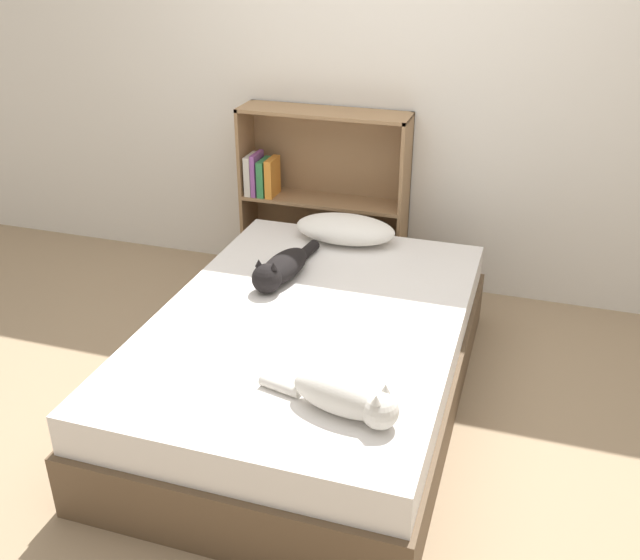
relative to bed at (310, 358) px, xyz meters
The scene contains 7 objects.
ground_plane 0.23m from the bed, ahead, with size 8.00×8.00×0.00m, color #997F60.
wall_back 1.72m from the bed, 90.00° to the left, with size 8.00×0.06×2.50m.
bed is the anchor object (origin of this frame).
pillow 0.89m from the bed, 95.01° to the left, with size 0.55×0.30×0.14m.
cat_light 0.79m from the bed, 61.07° to the right, with size 0.56×0.21×0.16m.
cat_dark 0.47m from the bed, 130.79° to the left, with size 0.21×0.60×0.16m.
bookshelf 1.34m from the bed, 105.85° to the left, with size 0.99×0.26×1.07m.
Camera 1 is at (0.89, -2.62, 2.04)m, focal length 40.00 mm.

